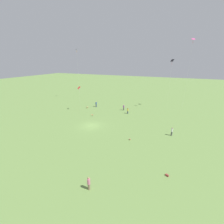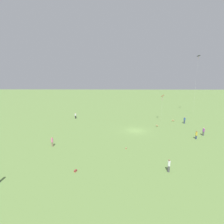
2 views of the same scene
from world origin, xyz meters
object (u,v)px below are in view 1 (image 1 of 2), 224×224
person_3 (172,131)px  kite_2 (172,63)px  person_6 (128,111)px  picnic_bag_0 (130,139)px  dog_0 (92,115)px  kite_1 (79,88)px  kite_0 (77,52)px  picnic_bag_1 (167,175)px  dog_1 (87,107)px  kite_3 (192,44)px  person_4 (124,107)px  person_2 (89,183)px  person_1 (96,104)px

person_3 → kite_2: 22.37m
person_6 → picnic_bag_0: bearing=-45.4°
person_3 → dog_0: (-3.36, -20.94, -0.56)m
kite_1 → kite_2: (-12.17, 24.08, 6.98)m
kite_0 → picnic_bag_1: (31.36, 36.07, -17.39)m
dog_1 → kite_0: bearing=153.6°
person_6 → kite_0: 30.32m
dog_1 → person_3: bearing=-0.7°
kite_1 → kite_3: size_ratio=0.36×
person_4 → picnic_bag_1: size_ratio=3.70×
person_2 → kite_0: 49.41m
person_3 → person_4: bearing=31.6°
person_4 → kite_1: size_ratio=0.24×
person_1 → dog_0: bearing=-29.1°
person_4 → kite_2: kite_2 is taller
dog_0 → picnic_bag_0: size_ratio=1.87×
person_6 → kite_0: size_ratio=0.09×
person_4 → picnic_bag_1: 28.40m
person_3 → kite_1: (-5.87, -26.57, 6.02)m
kite_2 → dog_1: 28.71m
kite_3 → dog_0: size_ratio=32.95×
person_3 → kite_3: bearing=-25.6°
person_2 → picnic_bag_0: person_2 is taller
person_6 → picnic_bag_1: 25.17m
person_3 → kite_1: bearing=58.0°
kite_3 → person_6: bearing=-119.8°
kite_0 → dog_1: (9.77, 9.79, -17.19)m
person_4 → picnic_bag_0: 18.51m
kite_0 → person_4: bearing=79.6°
kite_0 → picnic_bag_0: bearing=57.9°
person_1 → dog_1: size_ratio=2.45×
person_1 → person_3: bearing=13.5°
dog_0 → picnic_bag_1: dog_0 is taller
picnic_bag_0 → person_4: bearing=-156.7°
person_3 → dog_0: bearing=61.3°
person_3 → picnic_bag_1: 12.50m
person_3 → kite_2: size_ratio=0.12×
person_2 → dog_0: (-21.90, -12.65, -0.54)m
person_3 → kite_1: kite_1 is taller
person_3 → dog_1: 27.70m
person_4 → kite_2: (-6.26, 12.14, 13.04)m
person_1 → person_3: 26.80m
person_3 → person_2: bearing=136.3°
kite_0 → kite_1: (13.01, 9.37, -10.58)m
kite_3 → kite_1: bearing=-130.0°
person_2 → kite_2: 39.27m
kite_0 → kite_2: (0.84, 33.45, -3.60)m
person_3 → dog_0: person_3 is taller
kite_1 → picnic_bag_1: (18.34, 26.70, -6.81)m
kite_2 → picnic_bag_0: (23.24, -4.82, -13.78)m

